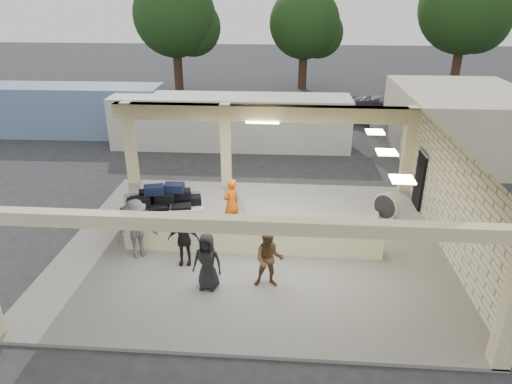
# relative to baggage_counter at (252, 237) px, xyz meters

# --- Properties ---
(ground) EXTENTS (120.00, 120.00, 0.00)m
(ground) POSITION_rel_baggage_counter_xyz_m (0.00, 0.50, -0.59)
(ground) COLOR #262628
(ground) RESTS_ON ground
(pavilion) EXTENTS (12.01, 10.00, 3.55)m
(pavilion) POSITION_rel_baggage_counter_xyz_m (0.21, 1.16, 0.76)
(pavilion) COLOR slate
(pavilion) RESTS_ON ground
(baggage_counter) EXTENTS (8.20, 0.58, 0.98)m
(baggage_counter) POSITION_rel_baggage_counter_xyz_m (0.00, 0.00, 0.00)
(baggage_counter) COLOR beige
(baggage_counter) RESTS_ON pavilion
(luggage_cart) EXTENTS (3.04, 2.21, 1.61)m
(luggage_cart) POSITION_rel_baggage_counter_xyz_m (-3.17, 1.22, 0.38)
(luggage_cart) COLOR silver
(luggage_cart) RESTS_ON pavilion
(drum_fan) EXTENTS (0.90, 0.90, 1.06)m
(drum_fan) POSITION_rel_baggage_counter_xyz_m (4.58, 2.43, 0.08)
(drum_fan) COLOR silver
(drum_fan) RESTS_ON pavilion
(baggage_handler) EXTENTS (0.71, 0.71, 1.78)m
(baggage_handler) POSITION_rel_baggage_counter_xyz_m (-0.83, 1.54, 0.40)
(baggage_handler) COLOR #D8580B
(baggage_handler) RESTS_ON pavilion
(passenger_a) EXTENTS (0.83, 0.39, 1.68)m
(passenger_a) POSITION_rel_baggage_counter_xyz_m (0.62, -1.80, 0.35)
(passenger_a) COLOR brown
(passenger_a) RESTS_ON pavilion
(passenger_b) EXTENTS (0.96, 0.41, 1.59)m
(passenger_b) POSITION_rel_baggage_counter_xyz_m (-1.95, -0.86, 0.31)
(passenger_b) COLOR black
(passenger_b) RESTS_ON pavilion
(passenger_c) EXTENTS (1.25, 1.07, 1.90)m
(passenger_c) POSITION_rel_baggage_counter_xyz_m (-3.43, -0.58, 0.46)
(passenger_c) COLOR #4C4C51
(passenger_c) RESTS_ON pavilion
(passenger_d) EXTENTS (0.84, 0.44, 1.65)m
(passenger_d) POSITION_rel_baggage_counter_xyz_m (-1.03, -2.01, 0.34)
(passenger_d) COLOR black
(passenger_d) RESTS_ON pavilion
(car_white_a) EXTENTS (4.86, 2.76, 1.32)m
(car_white_a) POSITION_rel_baggage_counter_xyz_m (8.04, 13.55, 0.07)
(car_white_a) COLOR white
(car_white_a) RESTS_ON ground
(car_white_b) EXTENTS (4.45, 2.86, 1.32)m
(car_white_b) POSITION_rel_baggage_counter_xyz_m (13.65, 14.42, 0.07)
(car_white_b) COLOR white
(car_white_b) RESTS_ON ground
(car_dark) EXTENTS (5.05, 3.09, 1.59)m
(car_dark) POSITION_rel_baggage_counter_xyz_m (6.64, 15.73, 0.21)
(car_dark) COLOR black
(car_dark) RESTS_ON ground
(container_white) EXTENTS (12.33, 2.60, 2.67)m
(container_white) POSITION_rel_baggage_counter_xyz_m (-2.00, 10.72, 0.75)
(container_white) COLOR silver
(container_white) RESTS_ON ground
(container_blue) EXTENTS (10.72, 2.77, 2.77)m
(container_blue) POSITION_rel_baggage_counter_xyz_m (-11.52, 12.26, 0.80)
(container_blue) COLOR #7694BD
(container_blue) RESTS_ON ground
(fence) EXTENTS (12.06, 0.06, 2.03)m
(fence) POSITION_rel_baggage_counter_xyz_m (11.00, 9.50, 0.47)
(fence) COLOR gray
(fence) RESTS_ON ground
(tree_left) EXTENTS (6.60, 6.30, 9.00)m
(tree_left) POSITION_rel_baggage_counter_xyz_m (-7.68, 24.66, 5.00)
(tree_left) COLOR #382619
(tree_left) RESTS_ON ground
(tree_mid) EXTENTS (6.00, 5.60, 8.00)m
(tree_mid) POSITION_rel_baggage_counter_xyz_m (2.32, 26.66, 4.38)
(tree_mid) COLOR #382619
(tree_mid) RESTS_ON ground
(tree_right) EXTENTS (7.20, 7.00, 10.00)m
(tree_right) POSITION_rel_baggage_counter_xyz_m (14.32, 25.66, 5.63)
(tree_right) COLOR #382619
(tree_right) RESTS_ON ground
(adjacent_building) EXTENTS (6.00, 8.00, 3.20)m
(adjacent_building) POSITION_rel_baggage_counter_xyz_m (9.50, 10.50, 1.01)
(adjacent_building) COLOR beige
(adjacent_building) RESTS_ON ground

